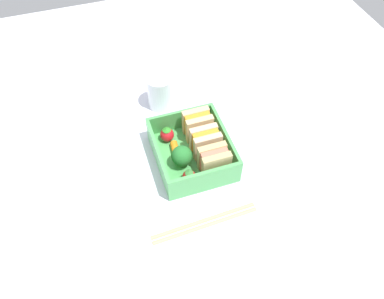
{
  "coord_description": "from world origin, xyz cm",
  "views": [
    {
      "loc": [
        40.13,
        -13.23,
        56.47
      ],
      "look_at": [
        0.0,
        0.0,
        2.7
      ],
      "focal_mm": 35.0,
      "sensor_mm": 36.0,
      "label": 1
    }
  ],
  "objects_px": {
    "sandwich_center": "(214,161)",
    "drinking_glass": "(160,92)",
    "carrot_stick_far_left": "(175,151)",
    "sandwich_left": "(198,125)",
    "broccoli_floret": "(182,156)",
    "strawberry_left": "(189,176)",
    "strawberry_far_left": "(167,134)",
    "chopstick_pair": "(205,222)",
    "sandwich_center_left": "(206,142)"
  },
  "relations": [
    {
      "from": "sandwich_center",
      "to": "drinking_glass",
      "type": "bearing_deg",
      "value": -168.04
    },
    {
      "from": "carrot_stick_far_left",
      "to": "drinking_glass",
      "type": "distance_m",
      "value": 0.14
    },
    {
      "from": "sandwich_left",
      "to": "broccoli_floret",
      "type": "height_order",
      "value": "sandwich_left"
    },
    {
      "from": "drinking_glass",
      "to": "strawberry_left",
      "type": "bearing_deg",
      "value": -1.68
    },
    {
      "from": "sandwich_center",
      "to": "strawberry_far_left",
      "type": "xyz_separation_m",
      "value": [
        -0.09,
        -0.06,
        -0.01
      ]
    },
    {
      "from": "strawberry_far_left",
      "to": "chopstick_pair",
      "type": "height_order",
      "value": "strawberry_far_left"
    },
    {
      "from": "sandwich_left",
      "to": "sandwich_center",
      "type": "relative_size",
      "value": 1.0
    },
    {
      "from": "broccoli_floret",
      "to": "chopstick_pair",
      "type": "relative_size",
      "value": 0.24
    },
    {
      "from": "sandwich_left",
      "to": "carrot_stick_far_left",
      "type": "height_order",
      "value": "sandwich_left"
    },
    {
      "from": "carrot_stick_far_left",
      "to": "drinking_glass",
      "type": "height_order",
      "value": "drinking_glass"
    },
    {
      "from": "sandwich_left",
      "to": "strawberry_far_left",
      "type": "bearing_deg",
      "value": -94.76
    },
    {
      "from": "sandwich_center_left",
      "to": "chopstick_pair",
      "type": "bearing_deg",
      "value": -19.53
    },
    {
      "from": "strawberry_far_left",
      "to": "drinking_glass",
      "type": "distance_m",
      "value": 0.11
    },
    {
      "from": "broccoli_floret",
      "to": "strawberry_left",
      "type": "distance_m",
      "value": 0.04
    },
    {
      "from": "sandwich_left",
      "to": "drinking_glass",
      "type": "relative_size",
      "value": 0.73
    },
    {
      "from": "sandwich_center_left",
      "to": "strawberry_left",
      "type": "relative_size",
      "value": 1.75
    },
    {
      "from": "strawberry_left",
      "to": "drinking_glass",
      "type": "relative_size",
      "value": 0.42
    },
    {
      "from": "carrot_stick_far_left",
      "to": "drinking_glass",
      "type": "relative_size",
      "value": 0.53
    },
    {
      "from": "sandwich_center_left",
      "to": "strawberry_far_left",
      "type": "xyz_separation_m",
      "value": [
        -0.05,
        -0.06,
        -0.01
      ]
    },
    {
      "from": "sandwich_left",
      "to": "carrot_stick_far_left",
      "type": "distance_m",
      "value": 0.07
    },
    {
      "from": "sandwich_center",
      "to": "strawberry_far_left",
      "type": "relative_size",
      "value": 1.63
    },
    {
      "from": "strawberry_far_left",
      "to": "drinking_glass",
      "type": "bearing_deg",
      "value": 171.07
    },
    {
      "from": "strawberry_far_left",
      "to": "drinking_glass",
      "type": "relative_size",
      "value": 0.45
    },
    {
      "from": "broccoli_floret",
      "to": "chopstick_pair",
      "type": "bearing_deg",
      "value": 1.07
    },
    {
      "from": "strawberry_far_left",
      "to": "broccoli_floret",
      "type": "xyz_separation_m",
      "value": [
        0.07,
        0.01,
        0.01
      ]
    },
    {
      "from": "strawberry_far_left",
      "to": "carrot_stick_far_left",
      "type": "bearing_deg",
      "value": 8.3
    },
    {
      "from": "sandwich_center",
      "to": "chopstick_pair",
      "type": "xyz_separation_m",
      "value": [
        0.09,
        -0.05,
        -0.04
      ]
    },
    {
      "from": "broccoli_floret",
      "to": "strawberry_left",
      "type": "bearing_deg",
      "value": 2.02
    },
    {
      "from": "sandwich_center_left",
      "to": "drinking_glass",
      "type": "distance_m",
      "value": 0.16
    },
    {
      "from": "broccoli_floret",
      "to": "sandwich_center_left",
      "type": "bearing_deg",
      "value": 107.79
    },
    {
      "from": "strawberry_far_left",
      "to": "drinking_glass",
      "type": "height_order",
      "value": "drinking_glass"
    },
    {
      "from": "sandwich_center",
      "to": "strawberry_left",
      "type": "height_order",
      "value": "sandwich_center"
    },
    {
      "from": "sandwich_left",
      "to": "chopstick_pair",
      "type": "xyz_separation_m",
      "value": [
        0.18,
        -0.05,
        -0.04
      ]
    },
    {
      "from": "sandwich_center",
      "to": "strawberry_left",
      "type": "relative_size",
      "value": 1.75
    },
    {
      "from": "sandwich_center_left",
      "to": "strawberry_far_left",
      "type": "height_order",
      "value": "sandwich_center_left"
    },
    {
      "from": "broccoli_floret",
      "to": "chopstick_pair",
      "type": "height_order",
      "value": "broccoli_floret"
    },
    {
      "from": "sandwich_center",
      "to": "chopstick_pair",
      "type": "relative_size",
      "value": 0.29
    },
    {
      "from": "sandwich_center_left",
      "to": "carrot_stick_far_left",
      "type": "height_order",
      "value": "sandwich_center_left"
    },
    {
      "from": "broccoli_floret",
      "to": "strawberry_left",
      "type": "relative_size",
      "value": 1.47
    },
    {
      "from": "sandwich_center_left",
      "to": "sandwich_center",
      "type": "xyz_separation_m",
      "value": [
        0.04,
        0.0,
        0.0
      ]
    },
    {
      "from": "sandwich_center_left",
      "to": "strawberry_far_left",
      "type": "relative_size",
      "value": 1.63
    },
    {
      "from": "strawberry_far_left",
      "to": "chopstick_pair",
      "type": "distance_m",
      "value": 0.19
    },
    {
      "from": "sandwich_center_left",
      "to": "drinking_glass",
      "type": "xyz_separation_m",
      "value": [
        -0.16,
        -0.04,
        -0.0
      ]
    },
    {
      "from": "sandwich_center",
      "to": "drinking_glass",
      "type": "relative_size",
      "value": 0.73
    },
    {
      "from": "sandwich_center_left",
      "to": "drinking_glass",
      "type": "height_order",
      "value": "drinking_glass"
    },
    {
      "from": "sandwich_left",
      "to": "strawberry_far_left",
      "type": "relative_size",
      "value": 1.63
    },
    {
      "from": "broccoli_floret",
      "to": "sandwich_left",
      "type": "bearing_deg",
      "value": 140.59
    },
    {
      "from": "broccoli_floret",
      "to": "strawberry_far_left",
      "type": "bearing_deg",
      "value": -172.04
    },
    {
      "from": "broccoli_floret",
      "to": "drinking_glass",
      "type": "relative_size",
      "value": 0.61
    },
    {
      "from": "strawberry_far_left",
      "to": "carrot_stick_far_left",
      "type": "relative_size",
      "value": 0.85
    }
  ]
}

